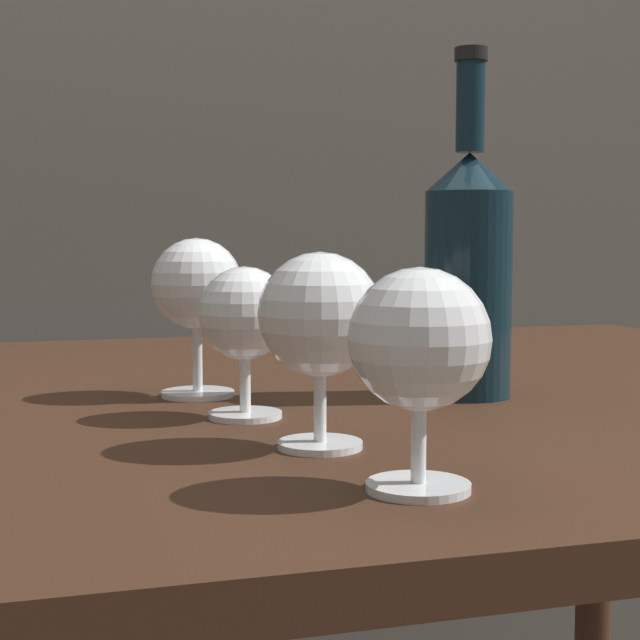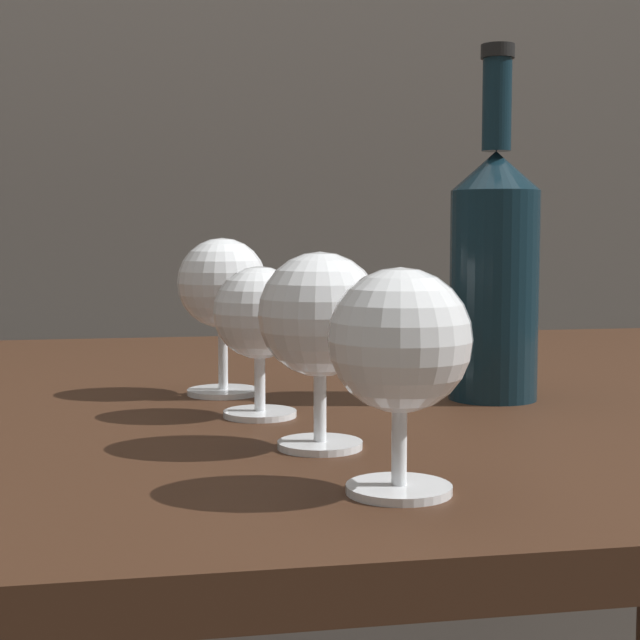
# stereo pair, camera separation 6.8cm
# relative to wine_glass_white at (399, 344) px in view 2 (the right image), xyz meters

# --- Properties ---
(back_wall) EXTENTS (5.00, 0.08, 2.60)m
(back_wall) POSITION_rel_wine_glass_white_xyz_m (0.00, 1.26, 0.45)
(back_wall) COLOR #59544F
(back_wall) RESTS_ON ground_plane
(dining_table) EXTENTS (1.40, 1.00, 0.76)m
(dining_table) POSITION_rel_wine_glass_white_xyz_m (0.00, 0.39, -0.17)
(dining_table) COLOR #382114
(dining_table) RESTS_ON ground_plane
(wine_glass_white) EXTENTS (0.08, 0.08, 0.13)m
(wine_glass_white) POSITION_rel_wine_glass_white_xyz_m (0.00, 0.00, 0.00)
(wine_glass_white) COLOR white
(wine_glass_white) RESTS_ON dining_table
(wine_glass_pinot) EXTENTS (0.09, 0.09, 0.14)m
(wine_glass_pinot) POSITION_rel_wine_glass_white_xyz_m (-0.02, 0.13, 0.00)
(wine_glass_pinot) COLOR white
(wine_glass_pinot) RESTS_ON dining_table
(wine_glass_amber) EXTENTS (0.08, 0.08, 0.12)m
(wine_glass_amber) POSITION_rel_wine_glass_white_xyz_m (-0.05, 0.25, -0.01)
(wine_glass_amber) COLOR white
(wine_glass_amber) RESTS_ON dining_table
(wine_glass_port) EXTENTS (0.08, 0.08, 0.15)m
(wine_glass_port) POSITION_rel_wine_glass_white_xyz_m (-0.07, 0.37, 0.01)
(wine_glass_port) COLOR white
(wine_glass_port) RESTS_ON dining_table
(wine_bottle) EXTENTS (0.08, 0.08, 0.32)m
(wine_bottle) POSITION_rel_wine_glass_white_xyz_m (0.17, 0.30, 0.03)
(wine_bottle) COLOR #0F232D
(wine_bottle) RESTS_ON dining_table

